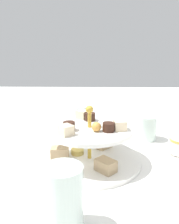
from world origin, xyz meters
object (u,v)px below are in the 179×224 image
object	(u,v)px
tiered_serving_stand	(89,146)
water_glass_short_left	(147,128)
water_glass_tall_right	(63,198)
water_glass_mid_back	(82,120)

from	to	relation	value
tiered_serving_stand	water_glass_short_left	distance (m)	0.25
tiered_serving_stand	water_glass_tall_right	world-z (taller)	tiered_serving_stand
water_glass_short_left	water_glass_mid_back	world-z (taller)	water_glass_mid_back
tiered_serving_stand	water_glass_tall_right	distance (m)	0.25
tiered_serving_stand	water_glass_short_left	size ratio (longest dim) A/B	3.46
tiered_serving_stand	water_glass_tall_right	xyz separation A→B (m)	(0.04, 0.25, 0.01)
water_glass_short_left	water_glass_mid_back	xyz separation A→B (m)	(0.22, -0.06, 0.01)
water_glass_mid_back	tiered_serving_stand	bearing A→B (deg)	98.46
tiered_serving_stand	water_glass_tall_right	size ratio (longest dim) A/B	2.39
water_glass_short_left	water_glass_mid_back	distance (m)	0.23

